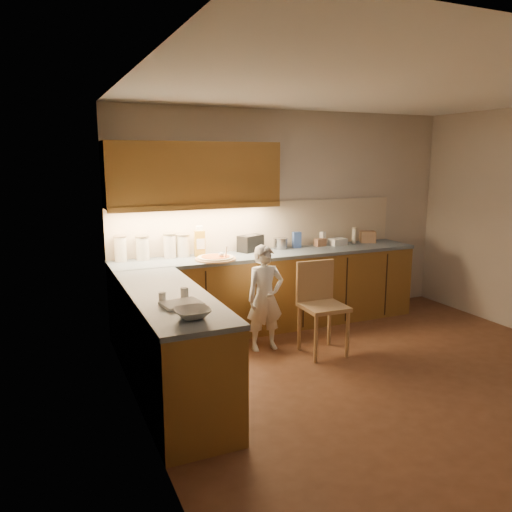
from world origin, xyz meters
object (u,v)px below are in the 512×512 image
object	(u,v)px
child	(265,298)
wooden_chair	(320,300)
pizza_on_board	(216,258)
oil_jug	(200,242)
toaster	(250,243)

from	to	relation	value
child	wooden_chair	world-z (taller)	child
pizza_on_board	oil_jug	size ratio (longest dim) A/B	1.29
wooden_chair	toaster	distance (m)	1.23
toaster	child	bearing A→B (deg)	-127.27
pizza_on_board	oil_jug	world-z (taller)	oil_jug
child	oil_jug	distance (m)	1.03
child	oil_jug	world-z (taller)	oil_jug
oil_jug	wooden_chair	bearing A→B (deg)	-46.97
child	wooden_chair	bearing A→B (deg)	-27.60
child	toaster	bearing A→B (deg)	79.51
wooden_chair	toaster	xyz separation A→B (m)	(-0.33, 1.09, 0.46)
oil_jug	toaster	size ratio (longest dim) A/B	0.99
child	toaster	xyz separation A→B (m)	(0.18, 0.81, 0.45)
pizza_on_board	wooden_chair	size ratio (longest dim) A/B	0.47
wooden_chair	oil_jug	bearing A→B (deg)	134.95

